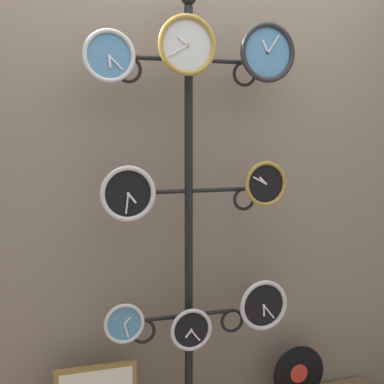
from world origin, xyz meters
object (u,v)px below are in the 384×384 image
object	(u,v)px
clock_middle_right	(265,184)
clock_bottom_left	(124,323)
display_stand	(189,278)
clock_top_left	(109,56)
clock_top_center	(187,45)
clock_bottom_right	(263,305)
clock_bottom_center	(191,329)
vinyl_record	(299,373)
clock_top_right	(267,53)
clock_middle_left	(128,194)

from	to	relation	value
clock_middle_right	clock_bottom_left	world-z (taller)	clock_middle_right
display_stand	clock_top_left	size ratio (longest dim) A/B	9.27
clock_top_center	clock_bottom_right	xyz separation A→B (m)	(0.41, 0.04, -1.23)
clock_top_left	clock_middle_right	bearing A→B (deg)	-1.88
display_stand	clock_bottom_right	distance (m)	0.40
display_stand	clock_bottom_left	size ratio (longest dim) A/B	11.31
clock_top_center	clock_bottom_center	distance (m)	1.31
clock_bottom_center	clock_bottom_right	distance (m)	0.39
clock_middle_right	vinyl_record	size ratio (longest dim) A/B	0.73
clock_top_right	clock_bottom_center	size ratio (longest dim) A/B	1.37
clock_top_left	clock_middle_left	size ratio (longest dim) A/B	0.92
clock_top_left	clock_middle_left	bearing A→B (deg)	-19.64
display_stand	clock_top_right	world-z (taller)	display_stand
clock_bottom_center	display_stand	bearing A→B (deg)	78.03
clock_bottom_center	clock_middle_right	bearing A→B (deg)	-2.29
clock_top_right	vinyl_record	bearing A→B (deg)	16.44
clock_top_right	clock_bottom_right	size ratio (longest dim) A/B	1.10
clock_middle_right	clock_top_right	bearing A→B (deg)	63.08
clock_bottom_center	vinyl_record	distance (m)	0.72
clock_top_center	clock_bottom_left	bearing A→B (deg)	171.95
clock_top_center	clock_middle_right	size ratio (longest dim) A/B	1.24
clock_middle_left	clock_bottom_left	world-z (taller)	clock_middle_left
clock_middle_right	clock_bottom_left	distance (m)	0.93
clock_middle_right	clock_bottom_left	bearing A→B (deg)	177.27
clock_middle_left	clock_middle_right	world-z (taller)	clock_middle_right
clock_middle_left	clock_middle_right	xyz separation A→B (m)	(0.67, 0.00, 0.02)
clock_top_left	clock_middle_left	xyz separation A→B (m)	(0.07, -0.02, -0.59)
display_stand	clock_middle_right	size ratio (longest dim) A/B	9.77
clock_bottom_left	clock_bottom_right	xyz separation A→B (m)	(0.70, -0.00, 0.01)
clock_middle_left	clock_middle_right	bearing A→B (deg)	0.06
clock_top_right	display_stand	bearing A→B (deg)	167.00
clock_bottom_center	vinyl_record	size ratio (longest dim) A/B	0.69
display_stand	clock_middle_right	distance (m)	0.59
clock_bottom_left	clock_bottom_right	world-z (taller)	clock_bottom_right
clock_top_center	clock_middle_right	world-z (taller)	clock_top_center
display_stand	clock_bottom_right	world-z (taller)	display_stand
clock_bottom_right	vinyl_record	distance (m)	0.49
clock_middle_right	vinyl_record	world-z (taller)	clock_middle_right
display_stand	clock_bottom_center	size ratio (longest dim) A/B	10.39
clock_top_right	clock_top_left	bearing A→B (deg)	179.94
clock_bottom_right	display_stand	bearing A→B (deg)	168.13
display_stand	vinyl_record	world-z (taller)	display_stand
clock_bottom_left	vinyl_record	size ratio (longest dim) A/B	0.63
clock_bottom_center	vinyl_record	xyz separation A→B (m)	(0.63, 0.08, -0.35)
clock_middle_left	clock_bottom_left	xyz separation A→B (m)	(-0.02, 0.03, -0.60)
clock_bottom_right	clock_bottom_center	bearing A→B (deg)	-177.64
clock_middle_right	clock_middle_left	bearing A→B (deg)	-179.94
clock_top_left	clock_bottom_center	world-z (taller)	clock_top_left
clock_top_left	clock_middle_right	xyz separation A→B (m)	(0.74, -0.02, -0.57)
clock_bottom_center	clock_bottom_right	size ratio (longest dim) A/B	0.80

